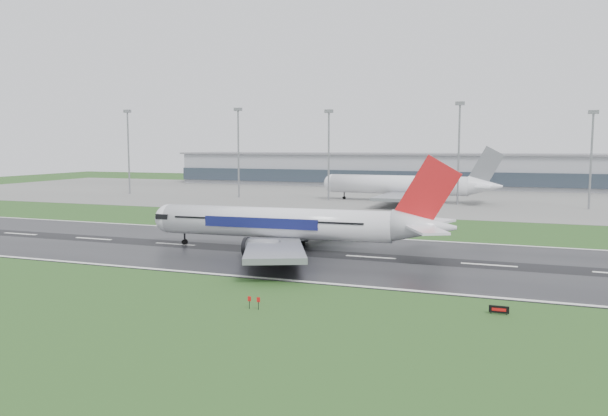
% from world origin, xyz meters
% --- Properties ---
extents(ground, '(520.00, 520.00, 0.00)m').
position_xyz_m(ground, '(0.00, 0.00, 0.00)').
color(ground, '#214619').
rests_on(ground, ground).
extents(runway, '(400.00, 45.00, 0.10)m').
position_xyz_m(runway, '(0.00, 0.00, 0.05)').
color(runway, black).
rests_on(runway, ground).
extents(apron, '(400.00, 130.00, 0.08)m').
position_xyz_m(apron, '(0.00, 125.00, 0.04)').
color(apron, slate).
rests_on(apron, ground).
extents(terminal, '(240.00, 36.00, 15.00)m').
position_xyz_m(terminal, '(0.00, 185.00, 7.50)').
color(terminal, gray).
rests_on(terminal, ground).
extents(main_airliner, '(61.57, 58.95, 17.27)m').
position_xyz_m(main_airliner, '(5.18, 1.59, 8.73)').
color(main_airliner, silver).
rests_on(main_airliner, runway).
extents(parked_airliner, '(65.70, 61.49, 18.62)m').
position_xyz_m(parked_airliner, '(6.46, 105.21, 9.39)').
color(parked_airliner, white).
rests_on(parked_airliner, apron).
extents(runway_sign, '(2.26, 1.00, 1.04)m').
position_xyz_m(runway_sign, '(42.66, -29.38, 0.52)').
color(runway_sign, black).
rests_on(runway_sign, ground).
extents(floodmast_0, '(0.64, 0.64, 32.54)m').
position_xyz_m(floodmast_0, '(-104.57, 100.00, 16.27)').
color(floodmast_0, gray).
rests_on(floodmast_0, ground).
extents(floodmast_1, '(0.64, 0.64, 32.29)m').
position_xyz_m(floodmast_1, '(-55.45, 100.00, 16.14)').
color(floodmast_1, gray).
rests_on(floodmast_1, ground).
extents(floodmast_2, '(0.64, 0.64, 30.94)m').
position_xyz_m(floodmast_2, '(-20.00, 100.00, 15.47)').
color(floodmast_2, gray).
rests_on(floodmast_2, ground).
extents(floodmast_3, '(0.64, 0.64, 32.60)m').
position_xyz_m(floodmast_3, '(24.76, 100.00, 16.30)').
color(floodmast_3, gray).
rests_on(floodmast_3, ground).
extents(floodmast_4, '(0.64, 0.64, 29.11)m').
position_xyz_m(floodmast_4, '(64.19, 100.00, 14.55)').
color(floodmast_4, gray).
rests_on(floodmast_4, ground).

